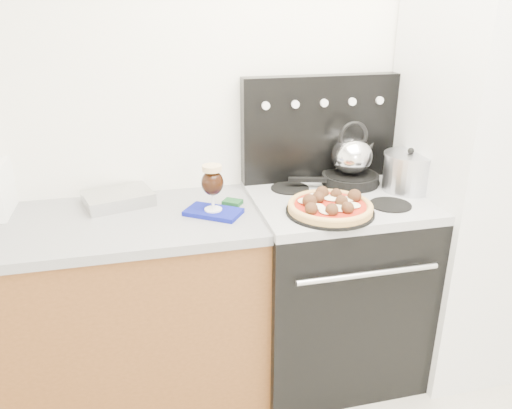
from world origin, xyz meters
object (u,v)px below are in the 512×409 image
object	(u,v)px
fridge	(478,180)
oven_mitt	(213,212)
pizza	(330,205)
beer_glass	(213,188)
stock_pot	(408,173)
pizza_pan	(330,212)
tea_kettle	(352,153)
skillet	(350,179)
stove_body	(332,289)
base_cabinet	(96,319)

from	to	relation	value
fridge	oven_mitt	bearing A→B (deg)	179.86
oven_mitt	pizza	distance (m)	0.49
beer_glass	pizza	world-z (taller)	beer_glass
pizza	beer_glass	bearing A→B (deg)	162.70
pizza	stock_pot	bearing A→B (deg)	21.39
pizza_pan	tea_kettle	xyz separation A→B (m)	(0.23, 0.31, 0.15)
beer_glass	skillet	bearing A→B (deg)	13.71
skillet	tea_kettle	distance (m)	0.13
tea_kettle	stove_body	bearing A→B (deg)	-111.81
oven_mitt	stock_pot	world-z (taller)	stock_pot
stove_body	skillet	xyz separation A→B (m)	(0.12, 0.15, 0.50)
stove_body	oven_mitt	bearing A→B (deg)	-177.80
fridge	pizza	size ratio (longest dim) A/B	5.43
pizza	skillet	bearing A→B (deg)	54.30
beer_glass	tea_kettle	world-z (taller)	tea_kettle
pizza_pan	base_cabinet	bearing A→B (deg)	169.13
pizza	skillet	xyz separation A→B (m)	(0.23, 0.31, -0.01)
pizza_pan	stock_pot	xyz separation A→B (m)	(0.45, 0.18, 0.08)
skillet	stock_pot	xyz separation A→B (m)	(0.22, -0.14, 0.06)
skillet	tea_kettle	world-z (taller)	tea_kettle
skillet	tea_kettle	bearing A→B (deg)	180.00
pizza_pan	oven_mitt	bearing A→B (deg)	162.70
beer_glass	pizza	xyz separation A→B (m)	(0.47, -0.15, -0.06)
pizza_pan	beer_glass	bearing A→B (deg)	162.70
beer_glass	pizza_pan	world-z (taller)	beer_glass
base_cabinet	stock_pot	xyz separation A→B (m)	(1.45, -0.02, 0.57)
base_cabinet	beer_glass	distance (m)	0.80
stock_pot	pizza_pan	bearing A→B (deg)	-158.61
oven_mitt	pizza	xyz separation A→B (m)	(0.47, -0.15, 0.05)
fridge	tea_kettle	bearing A→B (deg)	163.45
stove_body	oven_mitt	xyz separation A→B (m)	(-0.57, -0.02, 0.47)
pizza_pan	stock_pot	bearing A→B (deg)	21.39
beer_glass	stock_pot	world-z (taller)	beer_glass
oven_mitt	beer_glass	size ratio (longest dim) A/B	1.15
base_cabinet	pizza_pan	xyz separation A→B (m)	(1.00, -0.19, 0.50)
base_cabinet	pizza	size ratio (longest dim) A/B	4.14
fridge	oven_mitt	distance (m)	1.27
pizza_pan	tea_kettle	bearing A→B (deg)	54.30
oven_mitt	pizza	bearing A→B (deg)	-17.30
stove_body	beer_glass	world-z (taller)	beer_glass
stove_body	pizza	world-z (taller)	pizza
pizza	tea_kettle	bearing A→B (deg)	54.30
stove_body	oven_mitt	world-z (taller)	oven_mitt
fridge	stock_pot	size ratio (longest dim) A/B	8.33
pizza_pan	stove_body	bearing A→B (deg)	57.98
stove_body	fridge	bearing A→B (deg)	-2.05
stove_body	stock_pot	world-z (taller)	stock_pot
fridge	stove_body	bearing A→B (deg)	177.95
base_cabinet	stove_body	size ratio (longest dim) A/B	1.65
pizza	pizza_pan	bearing A→B (deg)	0.00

